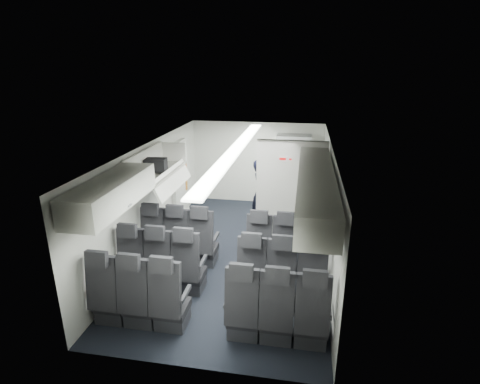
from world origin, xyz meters
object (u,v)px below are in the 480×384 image
(galley_unit, at_px, (292,172))
(flight_attendant, at_px, (261,193))
(seat_row_front, at_px, (231,247))
(boarding_door, at_px, (180,180))
(carry_on_bag, at_px, (156,165))
(seat_row_mid, at_px, (220,273))
(seat_row_rear, at_px, (206,308))

(galley_unit, xyz_separation_m, flight_attendant, (-0.66, -1.23, -0.17))
(seat_row_front, distance_m, flight_attendant, 2.08)
(seat_row_front, bearing_deg, boarding_door, 128.16)
(carry_on_bag, bearing_deg, boarding_door, 90.25)
(seat_row_front, distance_m, carry_on_bag, 2.03)
(seat_row_front, height_order, boarding_door, boarding_door)
(carry_on_bag, bearing_deg, flight_attendant, 40.02)
(seat_row_front, distance_m, seat_row_mid, 0.90)
(seat_row_front, relative_size, carry_on_bag, 8.83)
(flight_attendant, bearing_deg, boarding_door, 79.68)
(seat_row_front, xyz_separation_m, seat_row_rear, (0.00, -1.80, 0.00))
(flight_attendant, xyz_separation_m, carry_on_bag, (-1.72, -1.79, 1.05))
(seat_row_rear, xyz_separation_m, carry_on_bag, (-1.43, 2.04, 1.42))
(galley_unit, xyz_separation_m, carry_on_bag, (-2.38, -3.02, 0.87))
(boarding_door, distance_m, flight_attendant, 1.93)
(seat_row_front, relative_size, galley_unit, 1.75)
(carry_on_bag, bearing_deg, seat_row_rear, -61.05)
(carry_on_bag, bearing_deg, seat_row_front, -15.50)
(seat_row_mid, xyz_separation_m, flight_attendant, (0.29, 2.93, 0.37))
(seat_row_front, distance_m, boarding_door, 2.71)
(seat_row_front, relative_size, seat_row_mid, 1.00)
(seat_row_rear, height_order, flight_attendant, flight_attendant)
(seat_row_mid, distance_m, seat_row_rear, 0.90)
(seat_row_mid, bearing_deg, seat_row_front, 90.00)
(seat_row_mid, xyz_separation_m, boarding_door, (-1.64, 2.99, 0.55))
(galley_unit, height_order, flight_attendant, galley_unit)
(flight_attendant, bearing_deg, seat_row_rear, 167.19)
(boarding_door, distance_m, carry_on_bag, 2.06)
(flight_attendant, bearing_deg, galley_unit, -36.90)
(carry_on_bag, bearing_deg, seat_row_mid, -44.59)
(seat_row_rear, relative_size, flight_attendant, 2.14)
(galley_unit, height_order, boarding_door, galley_unit)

